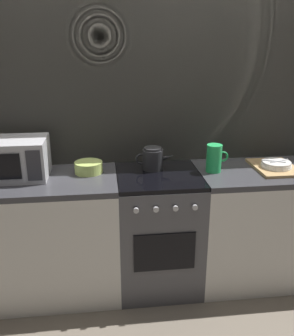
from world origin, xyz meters
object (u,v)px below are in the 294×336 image
(microwave, at_px, (13,159))
(kettle, at_px, (153,159))
(stove_unit, at_px, (158,230))
(mixing_bowl, at_px, (89,167))
(pitcher, at_px, (214,158))
(dish_pile, at_px, (275,166))

(microwave, height_order, kettle, microwave)
(stove_unit, xyz_separation_m, microwave, (-1.00, 0.07, 0.59))
(microwave, bearing_deg, mixing_bowl, 3.32)
(mixing_bowl, height_order, pitcher, pitcher)
(pitcher, bearing_deg, dish_pile, -0.90)
(kettle, xyz_separation_m, pitcher, (0.43, -0.10, 0.02))
(pitcher, bearing_deg, mixing_bowl, 174.74)
(stove_unit, distance_m, kettle, 0.54)
(kettle, bearing_deg, mixing_bowl, -178.25)
(microwave, distance_m, dish_pile, 1.87)
(microwave, relative_size, mixing_bowl, 2.30)
(kettle, distance_m, mixing_bowl, 0.47)
(stove_unit, xyz_separation_m, pitcher, (0.40, 0.01, 0.55))
(mixing_bowl, bearing_deg, dish_pile, -3.78)
(dish_pile, bearing_deg, mixing_bowl, 176.22)
(microwave, xyz_separation_m, pitcher, (1.40, -0.05, -0.03))
(pitcher, bearing_deg, kettle, 167.31)
(mixing_bowl, bearing_deg, pitcher, -5.26)
(stove_unit, xyz_separation_m, mixing_bowl, (-0.49, 0.10, 0.49))
(kettle, bearing_deg, microwave, -177.43)
(microwave, bearing_deg, dish_pile, -1.86)
(microwave, xyz_separation_m, mixing_bowl, (0.51, 0.03, -0.10))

